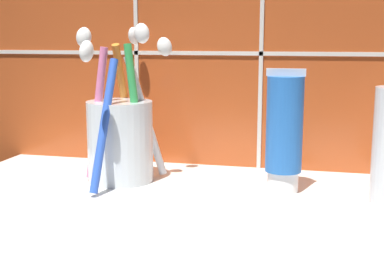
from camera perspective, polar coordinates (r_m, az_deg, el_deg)
sink_counter at (r=52.01cm, az=2.89°, el=-9.00°), size 64.88×38.04×2.00cm
tile_wall_backsplash at (r=68.14cm, az=6.19°, el=13.26°), size 74.88×1.72×43.37cm
toothbrush_cup at (r=61.97cm, az=-7.63°, el=0.24°), size 10.64×17.59×18.05cm
toothpaste_tube at (r=57.70cm, az=9.81°, el=0.55°), size 4.09×3.90×13.24cm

